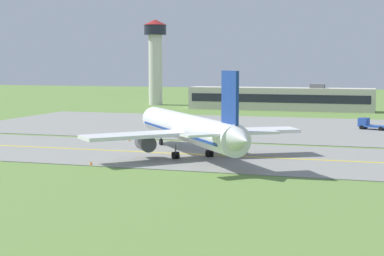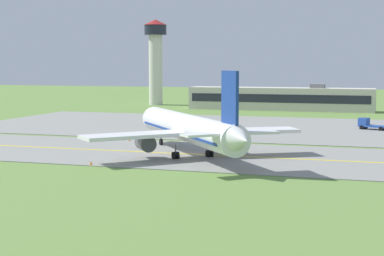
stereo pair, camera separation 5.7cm
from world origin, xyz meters
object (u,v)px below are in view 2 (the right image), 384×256
object	(u,v)px
airplane_lead	(189,129)
service_truck_catering	(167,125)
service_truck_baggage	(370,124)
control_tower	(156,54)

from	to	relation	value
airplane_lead	service_truck_catering	world-z (taller)	airplane_lead
service_truck_baggage	control_tower	bearing A→B (deg)	139.40
airplane_lead	service_truck_baggage	world-z (taller)	airplane_lead
control_tower	service_truck_baggage	bearing A→B (deg)	-40.60
service_truck_catering	control_tower	size ratio (longest dim) A/B	0.22
service_truck_baggage	service_truck_catering	distance (m)	41.62
service_truck_baggage	service_truck_catering	bearing A→B (deg)	-154.39
service_truck_catering	service_truck_baggage	bearing A→B (deg)	25.61
airplane_lead	service_truck_catering	size ratio (longest dim) A/B	5.38
service_truck_catering	control_tower	bearing A→B (deg)	112.30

